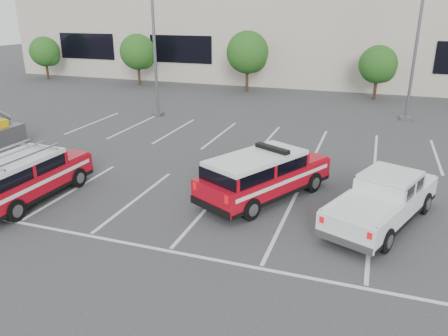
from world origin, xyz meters
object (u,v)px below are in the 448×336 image
object	(u,v)px
light_pole_mid	(418,32)
white_pickup	(382,204)
convention_building	(329,28)
tree_left	(139,53)
light_pole_left	(154,31)
ladder_suv	(25,180)
fire_chief_suv	(263,178)
tree_far_left	(46,53)
tree_mid_right	(379,66)
tree_mid_left	(249,54)

from	to	relation	value
light_pole_mid	white_pickup	world-z (taller)	light_pole_mid
convention_building	tree_left	xyz separation A→B (m)	(-15.09, -9.82, -1.95)
light_pole_left	ladder_suv	xyz separation A→B (m)	(1.64, -13.31, -4.42)
white_pickup	ladder_suv	xyz separation A→B (m)	(-12.05, -2.35, 0.13)
fire_chief_suv	tree_far_left	bearing A→B (deg)	170.09
white_pickup	tree_far_left	bearing A→B (deg)	167.41
tree_mid_right	light_pole_mid	bearing A→B (deg)	-72.48
tree_mid_right	light_pole_left	size ratio (longest dim) A/B	0.39
tree_far_left	light_pole_left	bearing A→B (deg)	-30.71
tree_left	white_pickup	size ratio (longest dim) A/B	0.81
tree_mid_left	light_pole_mid	world-z (taller)	light_pole_mid
light_pole_left	white_pickup	xyz separation A→B (m)	(13.68, -10.96, -4.55)
tree_mid_left	light_pole_left	distance (m)	10.73
convention_building	fire_chief_suv	distance (m)	30.49
convention_building	fire_chief_suv	world-z (taller)	convention_building
tree_far_left	tree_left	bearing A→B (deg)	0.00
convention_building	tree_mid_right	world-z (taller)	convention_building
ladder_suv	tree_far_left	bearing A→B (deg)	130.48
light_pole_mid	white_pickup	size ratio (longest dim) A/B	1.87
light_pole_left	ladder_suv	size ratio (longest dim) A/B	2.08
tree_mid_left	light_pole_left	world-z (taller)	light_pole_left
convention_building	light_pole_mid	world-z (taller)	convention_building
light_pole_left	fire_chief_suv	bearing A→B (deg)	-47.14
tree_far_left	light_pole_mid	size ratio (longest dim) A/B	0.39
tree_far_left	light_pole_left	size ratio (longest dim) A/B	0.39
convention_building	white_pickup	bearing A→B (deg)	-79.88
light_pole_mid	ladder_suv	size ratio (longest dim) A/B	2.08
convention_building	light_pole_left	world-z (taller)	convention_building
fire_chief_suv	tree_mid_right	bearing A→B (deg)	107.93
convention_building	tree_mid_right	distance (m)	11.20
convention_building	tree_far_left	world-z (taller)	convention_building
tree_far_left	convention_building	bearing A→B (deg)	21.37
tree_mid_right	light_pole_left	xyz separation A→B (m)	(-13.09, -10.05, 2.68)
light_pole_mid	convention_building	bearing A→B (deg)	113.26
tree_mid_left	light_pole_left	bearing A→B (deg)	-107.10
tree_far_left	tree_mid_left	bearing A→B (deg)	0.00
fire_chief_suv	white_pickup	xyz separation A→B (m)	(4.08, -0.62, -0.13)
light_pole_mid	tree_far_left	bearing A→B (deg)	169.27
tree_mid_right	light_pole_mid	size ratio (longest dim) A/B	0.39
light_pole_mid	tree_mid_right	bearing A→B (deg)	107.52
tree_mid_right	ladder_suv	distance (m)	26.07
light_pole_mid	ladder_suv	world-z (taller)	light_pole_mid
white_pickup	tree_left	bearing A→B (deg)	156.32
tree_mid_right	fire_chief_suv	world-z (taller)	tree_mid_right
light_pole_left	white_pickup	size ratio (longest dim) A/B	1.87
tree_left	white_pickup	bearing A→B (deg)	-45.57
convention_building	light_pole_left	distance (m)	21.49
convention_building	tree_far_left	size ratio (longest dim) A/B	15.04
tree_left	tree_mid_right	distance (m)	20.00
fire_chief_suv	ladder_suv	distance (m)	8.50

